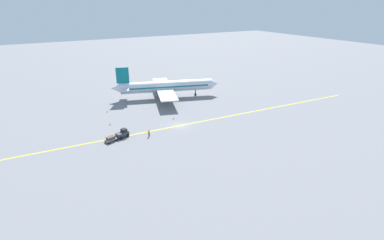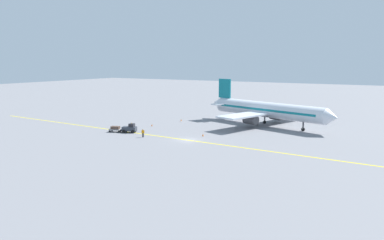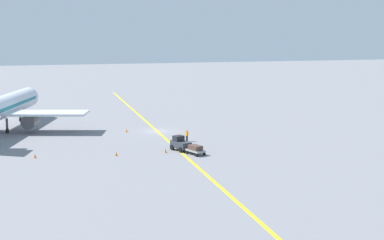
% 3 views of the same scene
% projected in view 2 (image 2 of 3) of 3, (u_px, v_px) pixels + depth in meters
% --- Properties ---
extents(ground_plane, '(400.00, 400.00, 0.00)m').
position_uv_depth(ground_plane, '(188.00, 140.00, 72.68)').
color(ground_plane, slate).
extents(apron_yellow_centreline, '(6.32, 119.87, 0.01)m').
position_uv_depth(apron_yellow_centreline, '(188.00, 140.00, 72.68)').
color(apron_yellow_centreline, yellow).
rests_on(apron_yellow_centreline, ground).
extents(airplane_at_gate, '(28.25, 34.70, 10.60)m').
position_uv_depth(airplane_at_gate, '(266.00, 110.00, 88.88)').
color(airplane_at_gate, silver).
rests_on(airplane_at_gate, ground).
extents(baggage_tug_dark, '(2.53, 3.33, 2.11)m').
position_uv_depth(baggage_tug_dark, '(130.00, 128.00, 80.36)').
color(baggage_tug_dark, '#333842').
rests_on(baggage_tug_dark, ground).
extents(baggage_cart_trailing, '(2.18, 2.92, 1.24)m').
position_uv_depth(baggage_cart_trailing, '(115.00, 128.00, 80.99)').
color(baggage_cart_trailing, gray).
rests_on(baggage_cart_trailing, ground).
extents(ground_crew_worker, '(0.36, 0.53, 1.68)m').
position_uv_depth(ground_crew_worker, '(143.00, 133.00, 75.33)').
color(ground_crew_worker, '#23232D').
rests_on(ground_crew_worker, ground).
extents(traffic_cone_near_nose, '(0.32, 0.32, 0.55)m').
position_uv_depth(traffic_cone_near_nose, '(134.00, 129.00, 82.79)').
color(traffic_cone_near_nose, orange).
rests_on(traffic_cone_near_nose, ground).
extents(traffic_cone_mid_apron, '(0.32, 0.32, 0.55)m').
position_uv_depth(traffic_cone_mid_apron, '(152.00, 125.00, 88.25)').
color(traffic_cone_mid_apron, orange).
rests_on(traffic_cone_mid_apron, ground).
extents(traffic_cone_by_wingtip, '(0.32, 0.32, 0.55)m').
position_uv_depth(traffic_cone_by_wingtip, '(181.00, 120.00, 95.79)').
color(traffic_cone_by_wingtip, orange).
rests_on(traffic_cone_by_wingtip, ground).
extents(traffic_cone_far_edge, '(0.32, 0.32, 0.55)m').
position_uv_depth(traffic_cone_far_edge, '(203.00, 135.00, 76.42)').
color(traffic_cone_far_edge, orange).
rests_on(traffic_cone_far_edge, ground).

